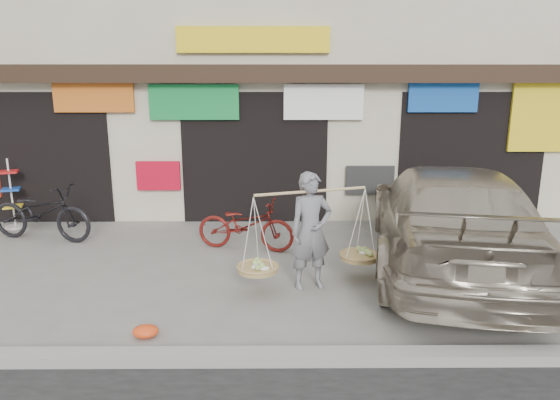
{
  "coord_description": "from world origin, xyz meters",
  "views": [
    {
      "loc": [
        0.45,
        -6.76,
        2.92
      ],
      "look_at": [
        0.51,
        0.9,
        1.08
      ],
      "focal_mm": 32.0,
      "sensor_mm": 36.0,
      "label": 1
    }
  ],
  "objects_px": {
    "display_rack": "(12,200)",
    "suv": "(449,217)",
    "bike_2": "(246,225)",
    "bike_0": "(41,212)",
    "street_vendor": "(311,235)"
  },
  "relations": [
    {
      "from": "display_rack",
      "to": "suv",
      "type": "bearing_deg",
      "value": -15.28
    },
    {
      "from": "bike_2",
      "to": "display_rack",
      "type": "relative_size",
      "value": 1.22
    },
    {
      "from": "bike_0",
      "to": "suv",
      "type": "height_order",
      "value": "suv"
    },
    {
      "from": "suv",
      "to": "display_rack",
      "type": "distance_m",
      "value": 8.37
    },
    {
      "from": "bike_0",
      "to": "suv",
      "type": "distance_m",
      "value": 7.27
    },
    {
      "from": "bike_0",
      "to": "bike_2",
      "type": "relative_size",
      "value": 1.18
    },
    {
      "from": "bike_2",
      "to": "street_vendor",
      "type": "bearing_deg",
      "value": -135.19
    },
    {
      "from": "bike_0",
      "to": "display_rack",
      "type": "relative_size",
      "value": 1.44
    },
    {
      "from": "street_vendor",
      "to": "bike_0",
      "type": "xyz_separation_m",
      "value": [
        -4.87,
        2.25,
        -0.25
      ]
    },
    {
      "from": "suv",
      "to": "display_rack",
      "type": "bearing_deg",
      "value": -4.55
    },
    {
      "from": "bike_0",
      "to": "display_rack",
      "type": "height_order",
      "value": "display_rack"
    },
    {
      "from": "street_vendor",
      "to": "bike_2",
      "type": "relative_size",
      "value": 1.18
    },
    {
      "from": "street_vendor",
      "to": "bike_0",
      "type": "height_order",
      "value": "street_vendor"
    },
    {
      "from": "display_rack",
      "to": "bike_0",
      "type": "bearing_deg",
      "value": -40.49
    },
    {
      "from": "suv",
      "to": "display_rack",
      "type": "xyz_separation_m",
      "value": [
        -8.07,
        2.2,
        -0.25
      ]
    }
  ]
}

